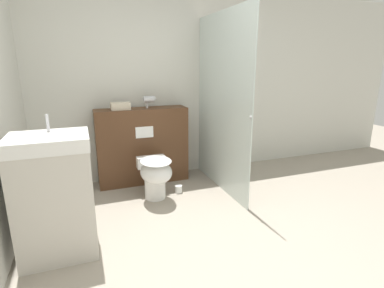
% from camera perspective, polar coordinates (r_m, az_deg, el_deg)
% --- Properties ---
extents(ground_plane, '(12.00, 12.00, 0.00)m').
position_cam_1_polar(ground_plane, '(2.61, 8.25, -20.86)').
color(ground_plane, '#9E9384').
extents(wall_back, '(8.00, 0.06, 2.50)m').
position_cam_1_polar(wall_back, '(4.11, -5.57, 11.17)').
color(wall_back, silver).
rests_on(wall_back, ground_plane).
extents(partition_panel, '(1.16, 0.32, 0.98)m').
position_cam_1_polar(partition_panel, '(3.95, -9.37, -0.34)').
color(partition_panel, '#51331E').
rests_on(partition_panel, ground_plane).
extents(shower_glass, '(0.04, 1.41, 2.10)m').
position_cam_1_polar(shower_glass, '(3.62, 5.65, 7.49)').
color(shower_glass, silver).
rests_on(shower_glass, ground_plane).
extents(toilet, '(0.35, 0.53, 0.49)m').
position_cam_1_polar(toilet, '(3.45, -6.99, -5.75)').
color(toilet, white).
rests_on(toilet, ground_plane).
extents(sink_vanity, '(0.59, 0.48, 1.14)m').
position_cam_1_polar(sink_vanity, '(2.66, -24.63, -8.99)').
color(sink_vanity, beige).
rests_on(sink_vanity, ground_plane).
extents(hair_drier, '(0.17, 0.08, 0.15)m').
position_cam_1_polar(hair_drier, '(3.85, -8.08, 8.38)').
color(hair_drier, '#B7B7BC').
rests_on(hair_drier, partition_panel).
extents(folded_towel, '(0.23, 0.15, 0.09)m').
position_cam_1_polar(folded_towel, '(3.79, -13.46, 7.03)').
color(folded_towel, beige).
rests_on(folded_towel, partition_panel).
extents(spare_toilet_roll, '(0.09, 0.09, 0.09)m').
position_cam_1_polar(spare_toilet_roll, '(3.70, -2.60, -8.54)').
color(spare_toilet_roll, white).
rests_on(spare_toilet_roll, ground_plane).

